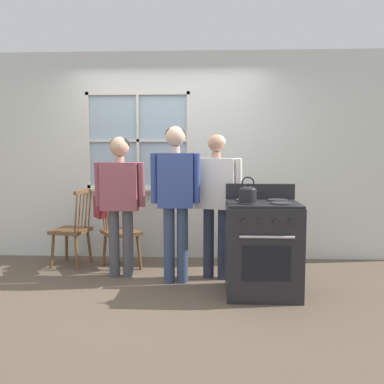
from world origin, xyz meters
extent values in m
plane|color=brown|center=(0.00, 0.00, 0.00)|extent=(16.00, 16.00, 0.00)
cube|color=silver|center=(-2.15, 1.40, 1.35)|extent=(2.09, 0.06, 2.70)
cube|color=silver|center=(1.73, 1.40, 1.35)|extent=(2.93, 0.06, 2.70)
cube|color=silver|center=(-0.42, 1.40, 0.46)|extent=(1.37, 0.06, 0.93)
cube|color=silver|center=(-0.42, 1.40, 2.45)|extent=(1.37, 0.06, 0.51)
cube|color=silver|center=(-0.42, 1.32, 0.91)|extent=(1.43, 0.10, 0.03)
cube|color=#9EB7C6|center=(-0.42, 1.41, 1.56)|extent=(1.31, 0.01, 1.20)
cube|color=silver|center=(-0.42, 1.38, 1.56)|extent=(0.04, 0.02, 1.26)
cube|color=silver|center=(-0.42, 1.38, 1.56)|extent=(1.37, 0.02, 0.04)
cube|color=silver|center=(-1.09, 1.38, 1.56)|extent=(0.04, 0.03, 1.26)
cube|color=silver|center=(0.25, 1.38, 1.56)|extent=(0.04, 0.03, 1.26)
cube|color=silver|center=(-0.42, 1.38, 2.17)|extent=(1.37, 0.03, 0.04)
cube|color=silver|center=(-0.42, 1.38, 0.95)|extent=(1.37, 0.03, 0.04)
cube|color=brown|center=(-0.54, 0.83, 0.44)|extent=(0.56, 0.57, 0.04)
cylinder|color=brown|center=(-0.32, 0.78, 0.21)|extent=(0.09, 0.06, 0.42)
cylinder|color=brown|center=(-0.50, 1.06, 0.21)|extent=(0.06, 0.09, 0.42)
cylinder|color=brown|center=(-0.59, 0.61, 0.21)|extent=(0.06, 0.09, 0.42)
cylinder|color=brown|center=(-0.77, 0.89, 0.21)|extent=(0.09, 0.06, 0.42)
cylinder|color=brown|center=(-0.59, 0.59, 0.67)|extent=(0.07, 0.05, 0.47)
cylinder|color=brown|center=(-0.64, 0.67, 0.67)|extent=(0.07, 0.05, 0.47)
cylinder|color=brown|center=(-0.69, 0.74, 0.67)|extent=(0.07, 0.05, 0.47)
cylinder|color=brown|center=(-0.74, 0.82, 0.67)|extent=(0.07, 0.05, 0.47)
cylinder|color=brown|center=(-0.78, 0.90, 0.67)|extent=(0.07, 0.05, 0.47)
cube|color=brown|center=(-0.69, 0.74, 0.93)|extent=(0.24, 0.34, 0.04)
cube|color=brown|center=(-1.20, 0.93, 0.44)|extent=(0.47, 0.48, 0.04)
cylinder|color=brown|center=(-1.33, 1.12, 0.21)|extent=(0.07, 0.07, 0.42)
cylinder|color=brown|center=(-1.38, 0.79, 0.21)|extent=(0.08, 0.07, 0.42)
cylinder|color=brown|center=(-1.01, 1.07, 0.21)|extent=(0.08, 0.07, 0.42)
cylinder|color=brown|center=(-1.07, 0.73, 0.21)|extent=(0.07, 0.07, 0.42)
cylinder|color=brown|center=(-1.00, 1.08, 0.67)|extent=(0.07, 0.03, 0.47)
cylinder|color=brown|center=(-1.01, 0.99, 0.67)|extent=(0.07, 0.03, 0.47)
cylinder|color=brown|center=(-1.03, 0.90, 0.67)|extent=(0.07, 0.03, 0.47)
cylinder|color=brown|center=(-1.04, 0.81, 0.67)|extent=(0.07, 0.03, 0.47)
cylinder|color=brown|center=(-1.06, 0.72, 0.67)|extent=(0.07, 0.03, 0.47)
cube|color=brown|center=(-1.03, 0.90, 0.93)|extent=(0.11, 0.38, 0.04)
cylinder|color=#4C4C51|center=(-0.55, 0.50, 0.38)|extent=(0.12, 0.12, 0.76)
cylinder|color=#4C4C51|center=(-0.39, 0.49, 0.38)|extent=(0.12, 0.12, 0.76)
cube|color=#934C56|center=(-0.47, 0.50, 1.03)|extent=(0.43, 0.23, 0.54)
cylinder|color=#934C56|center=(-0.72, 0.49, 1.05)|extent=(0.08, 0.11, 0.50)
cylinder|color=#934C56|center=(-0.23, 0.46, 1.05)|extent=(0.08, 0.11, 0.50)
cylinder|color=tan|center=(-0.47, 0.50, 1.33)|extent=(0.10, 0.10, 0.06)
sphere|color=tan|center=(-0.47, 0.50, 1.47)|extent=(0.22, 0.22, 0.22)
ellipsoid|color=black|center=(-0.47, 0.51, 1.49)|extent=(0.22, 0.22, 0.18)
cylinder|color=#384766|center=(0.09, 0.30, 0.41)|extent=(0.12, 0.12, 0.82)
cylinder|color=#384766|center=(0.24, 0.31, 0.41)|extent=(0.12, 0.12, 0.82)
cube|color=#384C8E|center=(0.17, 0.30, 1.11)|extent=(0.38, 0.22, 0.58)
cylinder|color=#384C8E|center=(-0.06, 0.28, 1.14)|extent=(0.08, 0.12, 0.54)
cylinder|color=#384C8E|center=(0.39, 0.29, 1.14)|extent=(0.08, 0.12, 0.54)
cylinder|color=beige|center=(0.17, 0.30, 1.44)|extent=(0.10, 0.10, 0.07)
sphere|color=beige|center=(0.17, 0.30, 1.58)|extent=(0.21, 0.21, 0.21)
ellipsoid|color=#332319|center=(0.17, 0.32, 1.60)|extent=(0.22, 0.22, 0.17)
cylinder|color=#2D3347|center=(0.52, 0.51, 0.40)|extent=(0.12, 0.12, 0.79)
cylinder|color=#2D3347|center=(0.68, 0.46, 0.40)|extent=(0.12, 0.12, 0.79)
cube|color=white|center=(0.60, 0.48, 1.07)|extent=(0.48, 0.33, 0.56)
cylinder|color=white|center=(0.35, 0.54, 1.09)|extent=(0.10, 0.13, 0.52)
cylinder|color=white|center=(0.84, 0.39, 1.09)|extent=(0.10, 0.13, 0.52)
cylinder|color=tan|center=(0.60, 0.48, 1.38)|extent=(0.10, 0.10, 0.07)
sphere|color=tan|center=(0.60, 0.48, 1.51)|extent=(0.19, 0.19, 0.19)
ellipsoid|color=silver|center=(0.61, 0.50, 1.53)|extent=(0.19, 0.19, 0.16)
cube|color=#232326|center=(1.06, -0.03, 0.45)|extent=(0.72, 0.64, 0.90)
cube|color=black|center=(1.06, -0.03, 0.91)|extent=(0.70, 0.61, 0.02)
cylinder|color=#2D2D30|center=(0.90, -0.15, 0.93)|extent=(0.20, 0.20, 0.02)
cylinder|color=#2D2D30|center=(1.22, -0.15, 0.93)|extent=(0.20, 0.20, 0.02)
cylinder|color=#2D2D30|center=(0.90, 0.10, 0.93)|extent=(0.20, 0.20, 0.02)
cylinder|color=#2D2D30|center=(1.22, 0.10, 0.93)|extent=(0.20, 0.20, 0.02)
cube|color=#232326|center=(1.06, 0.26, 1.00)|extent=(0.72, 0.06, 0.16)
cube|color=black|center=(1.06, -0.35, 0.40)|extent=(0.44, 0.01, 0.32)
cylinder|color=silver|center=(1.06, -0.37, 0.65)|extent=(0.50, 0.02, 0.02)
cylinder|color=#232326|center=(0.84, -0.36, 0.79)|extent=(0.04, 0.02, 0.04)
cylinder|color=#232326|center=(0.99, -0.36, 0.79)|extent=(0.04, 0.02, 0.04)
cylinder|color=#232326|center=(1.13, -0.36, 0.79)|extent=(0.04, 0.02, 0.04)
cylinder|color=#232326|center=(1.27, -0.36, 0.79)|extent=(0.04, 0.02, 0.04)
cylinder|color=black|center=(0.90, -0.15, 1.00)|extent=(0.17, 0.17, 0.12)
ellipsoid|color=black|center=(0.90, -0.15, 1.06)|extent=(0.16, 0.16, 0.07)
sphere|color=black|center=(0.90, -0.15, 1.10)|extent=(0.03, 0.03, 0.03)
cylinder|color=black|center=(0.98, -0.15, 1.02)|extent=(0.08, 0.03, 0.07)
torus|color=black|center=(0.90, -0.15, 1.12)|extent=(0.12, 0.01, 0.12)
cylinder|color=beige|center=(-0.14, 1.31, 0.97)|extent=(0.15, 0.15, 0.08)
cylinder|color=#33261C|center=(-0.14, 1.31, 1.00)|extent=(0.13, 0.13, 0.01)
cone|color=#286033|center=(-0.12, 1.32, 1.10)|extent=(0.06, 0.05, 0.20)
cone|color=#286033|center=(-0.15, 1.33, 1.05)|extent=(0.04, 0.05, 0.09)
cone|color=#286033|center=(-0.16, 1.30, 1.11)|extent=(0.09, 0.06, 0.20)
cone|color=#286033|center=(-0.13, 1.29, 1.05)|extent=(0.04, 0.05, 0.09)
cube|color=maroon|center=(-0.76, 0.70, 0.77)|extent=(0.19, 0.23, 0.26)
torus|color=maroon|center=(-0.70, 0.74, 0.94)|extent=(0.17, 0.17, 0.01)
camera|label=1|loc=(0.56, -4.23, 1.44)|focal=40.00mm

